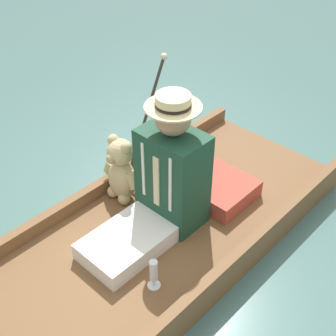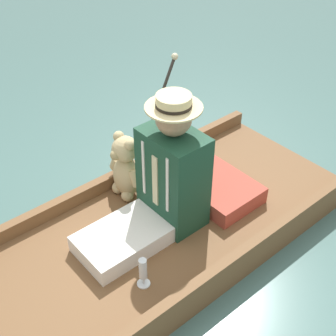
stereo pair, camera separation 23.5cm
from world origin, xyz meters
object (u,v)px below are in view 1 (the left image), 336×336
at_px(wine_glass, 154,272).
at_px(teddy_bear, 121,171).
at_px(seated_person, 163,183).
at_px(walking_cane, 147,112).

bearing_deg(wine_glass, teddy_bear, -29.98).
relative_size(seated_person, wine_glass, 4.54).
distance_m(seated_person, wine_glass, 0.53).
distance_m(seated_person, walking_cane, 0.55).
height_order(seated_person, teddy_bear, seated_person).
xyz_separation_m(seated_person, walking_cane, (0.43, -0.30, 0.17)).
height_order(wine_glass, walking_cane, walking_cane).
distance_m(teddy_bear, wine_glass, 0.77).
bearing_deg(wine_glass, walking_cane, -43.51).
distance_m(wine_glass, walking_cane, 1.07).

